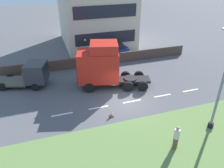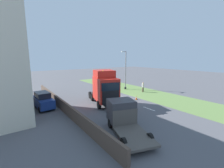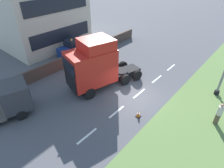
{
  "view_description": "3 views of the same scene",
  "coord_description": "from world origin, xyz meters",
  "px_view_note": "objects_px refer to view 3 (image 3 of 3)",
  "views": [
    {
      "loc": [
        -15.51,
        6.37,
        11.18
      ],
      "look_at": [
        -1.46,
        1.73,
        3.02
      ],
      "focal_mm": 35.0,
      "sensor_mm": 36.0,
      "label": 1
    },
    {
      "loc": [
        14.14,
        17.57,
        6.34
      ],
      "look_at": [
        1.37,
        -0.36,
        2.42
      ],
      "focal_mm": 24.0,
      "sensor_mm": 36.0,
      "label": 2
    },
    {
      "loc": [
        -6.9,
        11.15,
        10.06
      ],
      "look_at": [
        1.39,
        1.44,
        1.5
      ],
      "focal_mm": 30.0,
      "sensor_mm": 36.0,
      "label": 3
    }
  ],
  "objects_px": {
    "lorry_cab": "(94,65)",
    "traffic_cone_lead": "(139,114)",
    "parked_car": "(75,47)",
    "flatbed_truck": "(9,100)",
    "pedestrian": "(219,114)"
  },
  "relations": [
    {
      "from": "pedestrian",
      "to": "traffic_cone_lead",
      "type": "distance_m",
      "value": 5.64
    },
    {
      "from": "pedestrian",
      "to": "parked_car",
      "type": "bearing_deg",
      "value": -3.68
    },
    {
      "from": "flatbed_truck",
      "to": "traffic_cone_lead",
      "type": "relative_size",
      "value": 10.26
    },
    {
      "from": "traffic_cone_lead",
      "to": "pedestrian",
      "type": "bearing_deg",
      "value": -146.73
    },
    {
      "from": "flatbed_truck",
      "to": "parked_car",
      "type": "distance_m",
      "value": 11.21
    },
    {
      "from": "lorry_cab",
      "to": "traffic_cone_lead",
      "type": "height_order",
      "value": "lorry_cab"
    },
    {
      "from": "traffic_cone_lead",
      "to": "lorry_cab",
      "type": "bearing_deg",
      "value": -7.02
    },
    {
      "from": "flatbed_truck",
      "to": "traffic_cone_lead",
      "type": "height_order",
      "value": "flatbed_truck"
    },
    {
      "from": "lorry_cab",
      "to": "parked_car",
      "type": "distance_m",
      "value": 7.99
    },
    {
      "from": "parked_car",
      "to": "traffic_cone_lead",
      "type": "xyz_separation_m",
      "value": [
        -12.29,
        4.17,
        -0.71
      ]
    },
    {
      "from": "traffic_cone_lead",
      "to": "flatbed_truck",
      "type": "bearing_deg",
      "value": 38.28
    },
    {
      "from": "lorry_cab",
      "to": "flatbed_truck",
      "type": "height_order",
      "value": "lorry_cab"
    },
    {
      "from": "flatbed_truck",
      "to": "pedestrian",
      "type": "bearing_deg",
      "value": 54.3
    },
    {
      "from": "lorry_cab",
      "to": "parked_car",
      "type": "height_order",
      "value": "lorry_cab"
    },
    {
      "from": "flatbed_truck",
      "to": "traffic_cone_lead",
      "type": "bearing_deg",
      "value": 56.13
    }
  ]
}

